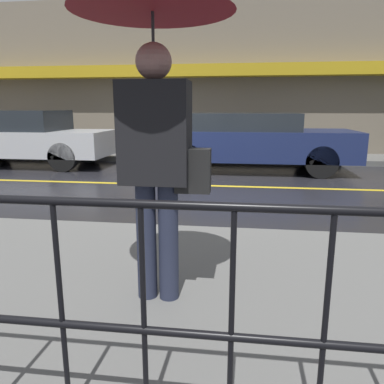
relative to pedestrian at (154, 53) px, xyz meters
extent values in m
plane|color=black|center=(-0.54, 4.76, -1.85)|extent=(80.00, 80.00, 0.00)
cube|color=#60605E|center=(-0.54, 0.18, -1.78)|extent=(28.00, 3.07, 0.14)
cube|color=#60605E|center=(-0.54, 8.64, -1.78)|extent=(28.00, 1.68, 0.14)
cube|color=gold|center=(-0.54, 4.76, -1.85)|extent=(25.20, 0.12, 0.01)
cube|color=#706656|center=(-0.54, 9.63, 0.54)|extent=(28.00, 0.30, 4.79)
cube|color=#B79319|center=(-0.54, 9.20, 0.75)|extent=(16.80, 0.55, 0.35)
cylinder|color=black|center=(-0.17, -1.11, -1.21)|extent=(0.02, 0.02, 1.00)
cylinder|color=black|center=(0.19, -1.11, -1.21)|extent=(0.02, 0.02, 1.00)
cylinder|color=black|center=(0.55, -1.11, -1.21)|extent=(0.02, 0.02, 1.00)
cylinder|color=black|center=(0.92, -1.11, -1.21)|extent=(0.02, 0.02, 1.00)
cylinder|color=#23283D|center=(-0.09, 0.00, -1.28)|extent=(0.14, 0.14, 0.86)
cylinder|color=#23283D|center=(0.08, 0.00, -1.28)|extent=(0.14, 0.14, 0.86)
cube|color=black|center=(-0.01, 0.00, -0.51)|extent=(0.46, 0.28, 0.68)
sphere|color=#956B63|center=(-0.01, 0.00, -0.05)|extent=(0.24, 0.24, 0.24)
cylinder|color=#262628|center=(-0.01, 0.00, -0.13)|extent=(0.02, 0.02, 0.76)
cube|color=black|center=(0.25, 0.00, -0.76)|extent=(0.24, 0.12, 0.30)
cube|color=#B2B5BA|center=(-5.07, 6.75, -1.23)|extent=(4.45, 1.74, 0.64)
cube|color=#1E2328|center=(-5.25, 6.75, -0.66)|extent=(2.31, 1.60, 0.51)
cylinder|color=black|center=(-3.69, 7.51, -1.50)|extent=(0.70, 0.22, 0.70)
cylinder|color=black|center=(-3.69, 5.99, -1.50)|extent=(0.70, 0.22, 0.70)
cube|color=#19234C|center=(0.84, 6.75, -1.21)|extent=(4.73, 1.89, 0.69)
cube|color=#1E2328|center=(0.65, 6.75, -0.66)|extent=(2.46, 1.74, 0.40)
cylinder|color=black|center=(2.30, 7.59, -1.50)|extent=(0.71, 0.22, 0.71)
cylinder|color=black|center=(2.30, 5.92, -1.50)|extent=(0.71, 0.22, 0.71)
cylinder|color=black|center=(-0.63, 7.59, -1.50)|extent=(0.71, 0.22, 0.71)
cylinder|color=black|center=(-0.63, 5.92, -1.50)|extent=(0.71, 0.22, 0.71)
camera|label=1|loc=(0.58, -2.48, -0.34)|focal=35.00mm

